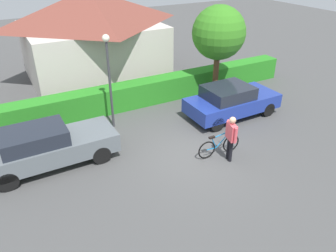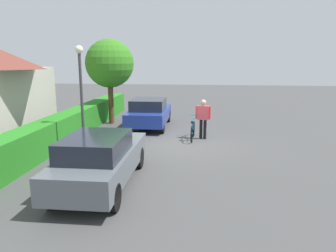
# 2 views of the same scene
# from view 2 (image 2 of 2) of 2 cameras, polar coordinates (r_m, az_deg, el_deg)

# --- Properties ---
(ground_plane) EXTENTS (60.00, 60.00, 0.00)m
(ground_plane) POSITION_cam_2_polar(r_m,az_deg,el_deg) (13.12, 2.24, -3.14)
(ground_plane) COLOR #464646
(hedge_row) EXTENTS (16.55, 0.90, 1.13)m
(hedge_row) POSITION_cam_2_polar(r_m,az_deg,el_deg) (14.17, -17.67, -0.23)
(hedge_row) COLOR #267E1F
(hedge_row) RESTS_ON ground
(parked_car_near) EXTENTS (4.41, 1.70, 1.48)m
(parked_car_near) POSITION_cam_2_polar(r_m,az_deg,el_deg) (8.83, -11.84, -5.70)
(parked_car_near) COLOR slate
(parked_car_near) RESTS_ON ground
(parked_car_far) EXTENTS (4.11, 1.83, 1.44)m
(parked_car_far) POSITION_cam_2_polar(r_m,az_deg,el_deg) (16.18, -3.32, 2.42)
(parked_car_far) COLOR navy
(parked_car_far) RESTS_ON ground
(bicycle) EXTENTS (1.72, 0.50, 0.97)m
(bicycle) POSITION_cam_2_polar(r_m,az_deg,el_deg) (13.79, 4.39, -0.79)
(bicycle) COLOR black
(bicycle) RESTS_ON ground
(person_rider) EXTENTS (0.30, 0.66, 1.69)m
(person_rider) POSITION_cam_2_polar(r_m,az_deg,el_deg) (13.79, 6.23, 1.77)
(person_rider) COLOR black
(person_rider) RESTS_ON ground
(street_lamp) EXTENTS (0.28, 0.28, 3.83)m
(street_lamp) POSITION_cam_2_polar(r_m,az_deg,el_deg) (11.70, -15.12, 7.12)
(street_lamp) COLOR #38383D
(street_lamp) RESTS_ON ground
(tree_kerbside) EXTENTS (2.48, 2.48, 4.38)m
(tree_kerbside) POSITION_cam_2_polar(r_m,az_deg,el_deg) (17.14, -10.27, 10.75)
(tree_kerbside) COLOR brown
(tree_kerbside) RESTS_ON ground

